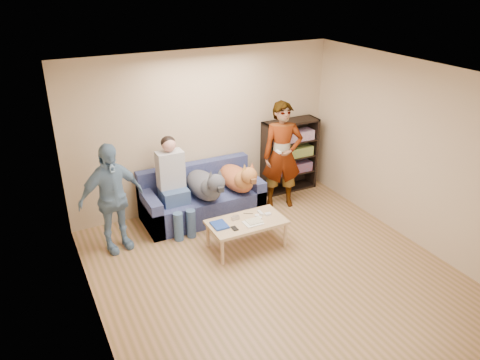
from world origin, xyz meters
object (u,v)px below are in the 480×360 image
notebook_blue (220,225)px  camera_silver (235,218)px  dog_gray (206,185)px  dog_tan (238,178)px  person_seated (173,181)px  bookshelf (289,154)px  coffee_table (247,224)px  person_standing_left (111,198)px  person_standing_right (282,155)px  sofa (201,200)px

notebook_blue → camera_silver: 0.29m
dog_gray → dog_tan: dog_gray is taller
person_seated → dog_tan: person_seated is taller
bookshelf → coffee_table: bearing=-138.6°
person_standing_left → person_seated: 1.00m
person_seated → coffee_table: person_seated is taller
notebook_blue → person_standing_right: bearing=29.4°
dog_tan → coffee_table: dog_tan is taller
coffee_table → bookshelf: bookshelf is taller
person_seated → bookshelf: (2.29, 0.36, -0.09)m
camera_silver → bookshelf: size_ratio=0.08×
notebook_blue → person_seated: bearing=107.8°
person_standing_left → person_seated: size_ratio=1.09×
camera_silver → dog_tan: dog_tan is taller
camera_silver → bookshelf: bookshelf is taller
person_standing_left → dog_tan: 2.04m
notebook_blue → dog_gray: 0.90m
dog_tan → dog_gray: bearing=-176.9°
bookshelf → dog_tan: bearing=-160.1°
notebook_blue → sofa: sofa is taller
camera_silver → bookshelf: (1.70, 1.27, 0.23)m
person_standing_left → dog_tan: person_standing_left is taller
sofa → bookshelf: 1.86m
person_standing_left → coffee_table: (1.69, -0.80, -0.43)m
person_seated → bookshelf: 2.32m
person_seated → dog_gray: 0.51m
dog_tan → camera_silver: bearing=-119.2°
person_standing_left → bookshelf: person_standing_left is taller
notebook_blue → dog_tan: bearing=50.4°
person_standing_left → coffee_table: person_standing_left is taller
notebook_blue → coffee_table: bearing=-7.1°
dog_tan → coffee_table: (-0.34, -0.94, -0.27)m
notebook_blue → camera_silver: bearing=14.0°
camera_silver → person_seated: (-0.60, 0.91, 0.33)m
dog_gray → dog_tan: 0.57m
bookshelf → person_standing_left: bearing=-169.8°
person_standing_left → dog_gray: bearing=-8.3°
coffee_table → bookshelf: bearing=41.4°
notebook_blue → dog_gray: bearing=79.1°
person_seated → dog_gray: bearing=-14.0°
dog_tan → person_standing_left: bearing=-176.1°
dog_tan → bookshelf: 1.32m
sofa → dog_gray: dog_gray is taller
dog_gray → bookshelf: bearing=14.8°
person_standing_right → sofa: (-1.36, 0.24, -0.62)m
person_standing_left → bookshelf: bearing=-2.3°
dog_gray → dog_tan: size_ratio=1.08×
person_standing_left → sofa: (1.47, 0.35, -0.52)m
person_standing_right → bookshelf: 0.69m
person_standing_left → camera_silver: person_standing_left is taller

